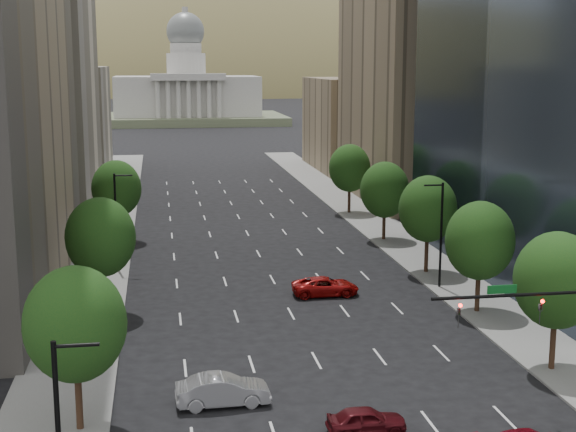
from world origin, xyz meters
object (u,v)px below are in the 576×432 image
car_red_far (325,286)px  car_silver (223,390)px  car_maroon (366,420)px  capitol (187,95)px  traffic_signal (549,323)px

car_red_far → car_silver: bearing=153.9°
car_maroon → car_silver: bearing=56.8°
capitol → car_maroon: 220.45m
car_red_far → traffic_signal: bearing=-164.1°
traffic_signal → car_red_far: bearing=105.9°
capitol → traffic_signal: bearing=-87.3°
car_maroon → car_silver: car_silver is taller
car_silver → capitol: bearing=-3.8°
car_maroon → capitol: bearing=0.7°
traffic_signal → capitol: size_ratio=0.15×
car_maroon → car_red_far: size_ratio=0.75×
capitol → car_silver: capitol is taller
traffic_signal → car_red_far: 25.81m
car_red_far → car_maroon: bearing=173.1°
traffic_signal → car_red_far: size_ratio=1.67×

